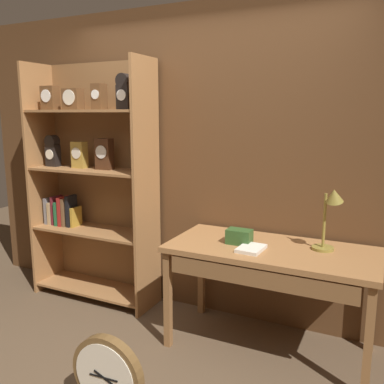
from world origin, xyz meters
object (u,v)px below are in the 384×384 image
object	(u,v)px
desk_lamp	(330,212)
open_repair_manual	(251,249)
bookshelf	(91,181)
workbench	(270,260)
toolbox_small	(239,237)
round_clock_large	(108,376)

from	to	relation	value
desk_lamp	open_repair_manual	size ratio (longest dim) A/B	2.10
bookshelf	workbench	distance (m)	1.81
desk_lamp	toolbox_small	xyz separation A→B (m)	(-0.61, -0.10, -0.23)
workbench	round_clock_large	size ratio (longest dim) A/B	2.95
workbench	desk_lamp	distance (m)	0.53
toolbox_small	round_clock_large	world-z (taller)	toolbox_small
bookshelf	toolbox_small	xyz separation A→B (m)	(1.51, -0.21, -0.27)
bookshelf	desk_lamp	world-z (taller)	bookshelf
toolbox_small	open_repair_manual	distance (m)	0.17
workbench	toolbox_small	bearing A→B (deg)	178.41
workbench	open_repair_manual	world-z (taller)	open_repair_manual
toolbox_small	desk_lamp	bearing A→B (deg)	9.03
workbench	round_clock_large	xyz separation A→B (m)	(-0.63, -1.06, -0.45)
workbench	toolbox_small	size ratio (longest dim) A/B	8.20
workbench	bookshelf	bearing A→B (deg)	172.98
desk_lamp	bookshelf	bearing A→B (deg)	176.99
workbench	toolbox_small	distance (m)	0.27
desk_lamp	open_repair_manual	world-z (taller)	desk_lamp
bookshelf	workbench	xyz separation A→B (m)	(1.75, -0.21, -0.41)
bookshelf	desk_lamp	bearing A→B (deg)	-3.01
toolbox_small	open_repair_manual	size ratio (longest dim) A/B	0.81
bookshelf	open_repair_manual	world-z (taller)	bookshelf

